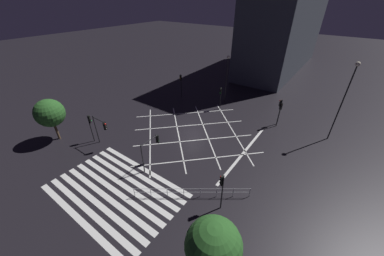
{
  "coord_description": "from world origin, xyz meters",
  "views": [
    {
      "loc": [
        13.82,
        -19.21,
        15.57
      ],
      "look_at": [
        0.0,
        0.0,
        0.7
      ],
      "focal_mm": 20.0,
      "sensor_mm": 36.0,
      "label": 1
    }
  ],
  "objects_px": {
    "traffic_light_nw_cross": "(181,81)",
    "street_tree_far": "(213,246)",
    "traffic_light_sw_cross": "(90,123)",
    "traffic_light_median_north": "(221,94)",
    "street_tree_near": "(50,113)",
    "traffic_light_median_south": "(152,146)",
    "traffic_light_ne_main": "(280,108)",
    "traffic_light_ne_cross": "(280,109)",
    "street_lamp_east": "(347,90)",
    "traffic_light_se_main": "(222,186)",
    "traffic_light_sw_main": "(101,127)",
    "street_lamp_west": "(227,72)"
  },
  "relations": [
    {
      "from": "traffic_light_nw_cross",
      "to": "street_tree_far",
      "type": "xyz_separation_m",
      "value": [
        19.19,
        -21.33,
        0.71
      ]
    },
    {
      "from": "street_tree_far",
      "to": "traffic_light_nw_cross",
      "type": "bearing_deg",
      "value": 131.98
    },
    {
      "from": "traffic_light_sw_cross",
      "to": "traffic_light_nw_cross",
      "type": "height_order",
      "value": "traffic_light_nw_cross"
    },
    {
      "from": "traffic_light_median_north",
      "to": "street_tree_near",
      "type": "distance_m",
      "value": 22.82
    },
    {
      "from": "traffic_light_median_south",
      "to": "traffic_light_sw_cross",
      "type": "relative_size",
      "value": 0.96
    },
    {
      "from": "traffic_light_ne_main",
      "to": "traffic_light_nw_cross",
      "type": "bearing_deg",
      "value": -0.09
    },
    {
      "from": "traffic_light_ne_main",
      "to": "traffic_light_ne_cross",
      "type": "distance_m",
      "value": 0.68
    },
    {
      "from": "street_tree_near",
      "to": "street_tree_far",
      "type": "xyz_separation_m",
      "value": [
        23.76,
        -2.17,
        -0.05
      ]
    },
    {
      "from": "street_tree_far",
      "to": "street_lamp_east",
      "type": "bearing_deg",
      "value": 80.06
    },
    {
      "from": "traffic_light_sw_cross",
      "to": "traffic_light_se_main",
      "type": "height_order",
      "value": "traffic_light_se_main"
    },
    {
      "from": "traffic_light_median_north",
      "to": "traffic_light_sw_main",
      "type": "distance_m",
      "value": 17.78
    },
    {
      "from": "traffic_light_nw_cross",
      "to": "street_tree_far",
      "type": "distance_m",
      "value": 28.7
    },
    {
      "from": "traffic_light_median_north",
      "to": "traffic_light_ne_cross",
      "type": "relative_size",
      "value": 1.07
    },
    {
      "from": "street_lamp_east",
      "to": "traffic_light_se_main",
      "type": "bearing_deg",
      "value": -109.44
    },
    {
      "from": "traffic_light_median_north",
      "to": "traffic_light_nw_cross",
      "type": "xyz_separation_m",
      "value": [
        -7.78,
        -0.0,
        0.36
      ]
    },
    {
      "from": "street_lamp_east",
      "to": "traffic_light_nw_cross",
      "type": "bearing_deg",
      "value": -178.27
    },
    {
      "from": "street_lamp_east",
      "to": "street_tree_near",
      "type": "height_order",
      "value": "street_lamp_east"
    },
    {
      "from": "street_tree_near",
      "to": "street_tree_far",
      "type": "relative_size",
      "value": 1.01
    },
    {
      "from": "traffic_light_ne_cross",
      "to": "traffic_light_ne_main",
      "type": "bearing_deg",
      "value": -0.95
    },
    {
      "from": "traffic_light_sw_main",
      "to": "traffic_light_se_main",
      "type": "height_order",
      "value": "traffic_light_sw_main"
    },
    {
      "from": "traffic_light_sw_cross",
      "to": "traffic_light_ne_cross",
      "type": "bearing_deg",
      "value": -44.98
    },
    {
      "from": "traffic_light_sw_cross",
      "to": "traffic_light_ne_cross",
      "type": "distance_m",
      "value": 24.37
    },
    {
      "from": "traffic_light_se_main",
      "to": "street_tree_near",
      "type": "xyz_separation_m",
      "value": [
        -21.61,
        -2.82,
        0.99
      ]
    },
    {
      "from": "traffic_light_se_main",
      "to": "street_tree_far",
      "type": "bearing_deg",
      "value": 113.29
    },
    {
      "from": "traffic_light_sw_main",
      "to": "traffic_light_ne_cross",
      "type": "relative_size",
      "value": 1.12
    },
    {
      "from": "traffic_light_median_north",
      "to": "traffic_light_ne_main",
      "type": "relative_size",
      "value": 0.9
    },
    {
      "from": "street_tree_near",
      "to": "traffic_light_sw_main",
      "type": "bearing_deg",
      "value": 22.33
    },
    {
      "from": "traffic_light_sw_cross",
      "to": "street_lamp_west",
      "type": "distance_m",
      "value": 21.08
    },
    {
      "from": "street_lamp_west",
      "to": "traffic_light_se_main",
      "type": "bearing_deg",
      "value": -62.68
    },
    {
      "from": "traffic_light_median_north",
      "to": "street_lamp_east",
      "type": "distance_m",
      "value": 15.8
    },
    {
      "from": "traffic_light_ne_cross",
      "to": "street_lamp_east",
      "type": "distance_m",
      "value": 7.59
    },
    {
      "from": "traffic_light_ne_main",
      "to": "traffic_light_se_main",
      "type": "distance_m",
      "value": 16.31
    },
    {
      "from": "traffic_light_median_north",
      "to": "traffic_light_ne_main",
      "type": "bearing_deg",
      "value": 89.83
    },
    {
      "from": "traffic_light_se_main",
      "to": "street_tree_far",
      "type": "height_order",
      "value": "street_tree_far"
    },
    {
      "from": "traffic_light_sw_main",
      "to": "traffic_light_ne_cross",
      "type": "distance_m",
      "value": 22.88
    },
    {
      "from": "traffic_light_sw_main",
      "to": "street_lamp_west",
      "type": "distance_m",
      "value": 20.28
    },
    {
      "from": "street_lamp_east",
      "to": "street_tree_far",
      "type": "xyz_separation_m",
      "value": [
        -3.86,
        -22.02,
        -2.94
      ]
    },
    {
      "from": "traffic_light_median_south",
      "to": "traffic_light_ne_main",
      "type": "relative_size",
      "value": 0.87
    },
    {
      "from": "traffic_light_ne_main",
      "to": "street_tree_near",
      "type": "relative_size",
      "value": 0.74
    },
    {
      "from": "street_lamp_west",
      "to": "traffic_light_nw_cross",
      "type": "bearing_deg",
      "value": -159.83
    },
    {
      "from": "traffic_light_ne_cross",
      "to": "street_tree_near",
      "type": "bearing_deg",
      "value": -47.32
    },
    {
      "from": "traffic_light_ne_main",
      "to": "traffic_light_se_main",
      "type": "bearing_deg",
      "value": 91.18
    },
    {
      "from": "street_lamp_east",
      "to": "street_tree_near",
      "type": "relative_size",
      "value": 1.81
    },
    {
      "from": "traffic_light_sw_cross",
      "to": "street_lamp_east",
      "type": "relative_size",
      "value": 0.37
    },
    {
      "from": "street_lamp_east",
      "to": "street_tree_far",
      "type": "relative_size",
      "value": 1.84
    },
    {
      "from": "traffic_light_nw_cross",
      "to": "traffic_light_median_south",
      "type": "bearing_deg",
      "value": 28.72
    },
    {
      "from": "traffic_light_sw_main",
      "to": "street_tree_far",
      "type": "bearing_deg",
      "value": -14.84
    },
    {
      "from": "traffic_light_nw_cross",
      "to": "traffic_light_se_main",
      "type": "relative_size",
      "value": 1.09
    },
    {
      "from": "traffic_light_sw_cross",
      "to": "traffic_light_median_south",
      "type": "bearing_deg",
      "value": -83.14
    },
    {
      "from": "traffic_light_median_north",
      "to": "traffic_light_ne_cross",
      "type": "xyz_separation_m",
      "value": [
        8.93,
        0.47,
        -0.17
      ]
    }
  ]
}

